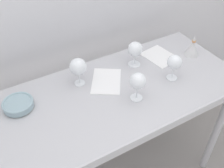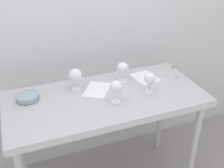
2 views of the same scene
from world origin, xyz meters
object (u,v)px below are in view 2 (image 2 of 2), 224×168
object	(u,v)px
wine_glass_near_center	(116,87)
decanter_funnel	(172,73)
tasting_bowl	(27,97)
tasting_sheet_lower	(97,89)
wine_glass_far_right	(123,69)
wine_glass_far_left	(75,76)
wine_glass_near_right	(150,79)
tasting_sheet_upper	(145,77)

from	to	relation	value
wine_glass_near_center	decanter_funnel	bearing A→B (deg)	16.80
tasting_bowl	decanter_funnel	world-z (taller)	decanter_funnel
tasting_sheet_lower	tasting_bowl	distance (m)	0.49
wine_glass_far_right	tasting_sheet_lower	size ratio (longest dim) A/B	0.70
wine_glass_near_center	wine_glass_far_left	bearing A→B (deg)	128.82
wine_glass_near_right	decanter_funnel	size ratio (longest dim) A/B	1.12
wine_glass_far_left	tasting_sheet_upper	size ratio (longest dim) A/B	0.80
wine_glass_near_right	decanter_funnel	world-z (taller)	wine_glass_near_right
wine_glass_near_center	wine_glass_far_left	size ratio (longest dim) A/B	0.99
wine_glass_far_right	tasting_sheet_upper	bearing A→B (deg)	-3.07
wine_glass_near_center	tasting_sheet_upper	world-z (taller)	wine_glass_near_center
wine_glass_far_right	tasting_sheet_lower	bearing A→B (deg)	-166.70
wine_glass_far_right	decanter_funnel	bearing A→B (deg)	-13.69
wine_glass_near_right	tasting_bowl	distance (m)	0.86
wine_glass_near_center	tasting_sheet_lower	xyz separation A→B (m)	(-0.07, 0.20, -0.11)
wine_glass_far_right	tasting_sheet_upper	size ratio (longest dim) A/B	0.76
tasting_sheet_upper	tasting_sheet_lower	distance (m)	0.42
wine_glass_near_center	decanter_funnel	size ratio (longest dim) A/B	1.17
tasting_bowl	decanter_funnel	xyz separation A→B (m)	(1.09, -0.08, 0.02)
wine_glass_far_right	tasting_bowl	size ratio (longest dim) A/B	1.01
wine_glass_near_right	tasting_sheet_lower	xyz separation A→B (m)	(-0.34, 0.16, -0.11)
tasting_bowl	tasting_sheet_lower	bearing A→B (deg)	-4.76
tasting_sheet_lower	decanter_funnel	world-z (taller)	decanter_funnel
tasting_bowl	wine_glass_near_right	bearing A→B (deg)	-13.90
wine_glass_far_left	tasting_sheet_lower	xyz separation A→B (m)	(0.14, -0.06, -0.11)
tasting_sheet_upper	wine_glass_far_right	bearing A→B (deg)	168.61
wine_glass_near_right	tasting_sheet_lower	bearing A→B (deg)	154.24
tasting_sheet_upper	tasting_bowl	world-z (taller)	tasting_bowl
wine_glass_far_left	tasting_sheet_lower	bearing A→B (deg)	-23.20
decanter_funnel	wine_glass_far_left	bearing A→B (deg)	172.42
wine_glass_near_right	wine_glass_near_center	bearing A→B (deg)	-172.33
wine_glass_far_right	wine_glass_far_left	world-z (taller)	wine_glass_far_left
tasting_bowl	decanter_funnel	bearing A→B (deg)	-4.18
wine_glass_far_right	decanter_funnel	xyz separation A→B (m)	(0.38, -0.09, -0.06)
wine_glass_near_center	decanter_funnel	xyz separation A→B (m)	(0.54, 0.16, -0.07)
wine_glass_near_center	tasting_bowl	bearing A→B (deg)	156.61
tasting_sheet_upper	wine_glass_near_center	bearing A→B (deg)	-153.06
tasting_sheet_lower	wine_glass_near_right	bearing A→B (deg)	7.23
tasting_bowl	decanter_funnel	size ratio (longest dim) A/B	1.13
wine_glass_near_center	wine_glass_far_right	distance (m)	0.30
wine_glass_near_center	tasting_sheet_lower	bearing A→B (deg)	109.25
wine_glass_far_left	tasting_bowl	bearing A→B (deg)	-176.86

